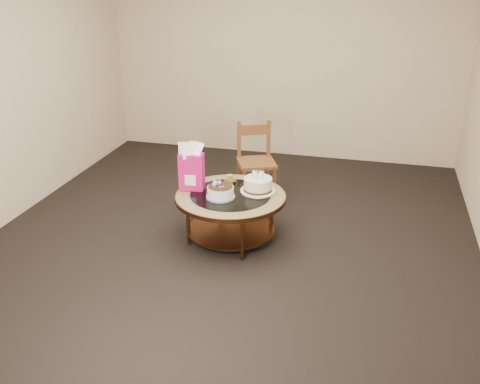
% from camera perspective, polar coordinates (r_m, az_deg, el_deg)
% --- Properties ---
extents(ground, '(5.00, 5.00, 0.00)m').
position_cam_1_polar(ground, '(5.07, -0.98, -4.97)').
color(ground, black).
rests_on(ground, ground).
extents(room_walls, '(4.52, 5.02, 2.61)m').
position_cam_1_polar(room_walls, '(4.54, -1.12, 12.41)').
color(room_walls, '#BCA88E').
rests_on(room_walls, ground).
extents(coffee_table, '(1.02, 1.02, 0.46)m').
position_cam_1_polar(coffee_table, '(4.90, -1.01, -1.08)').
color(coffee_table, '#542E18').
rests_on(coffee_table, ground).
extents(decorated_cake, '(0.26, 0.26, 0.15)m').
position_cam_1_polar(decorated_cake, '(4.78, -2.11, -0.05)').
color(decorated_cake, '#A886BE').
rests_on(decorated_cake, coffee_table).
extents(cream_cake, '(0.32, 0.32, 0.20)m').
position_cam_1_polar(cream_cake, '(4.90, 1.93, 0.75)').
color(cream_cake, white).
rests_on(cream_cake, coffee_table).
extents(gift_bag, '(0.23, 0.18, 0.45)m').
position_cam_1_polar(gift_bag, '(4.91, -5.21, 2.70)').
color(gift_bag, '#DA147E').
rests_on(gift_bag, coffee_table).
extents(pillar_candle, '(0.11, 0.11, 0.08)m').
position_cam_1_polar(pillar_candle, '(5.12, -1.08, 1.34)').
color(pillar_candle, '#DBBD5A').
rests_on(pillar_candle, coffee_table).
extents(dining_chair, '(0.51, 0.51, 0.83)m').
position_cam_1_polar(dining_chair, '(5.79, 1.71, 3.34)').
color(dining_chair, brown).
rests_on(dining_chair, ground).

